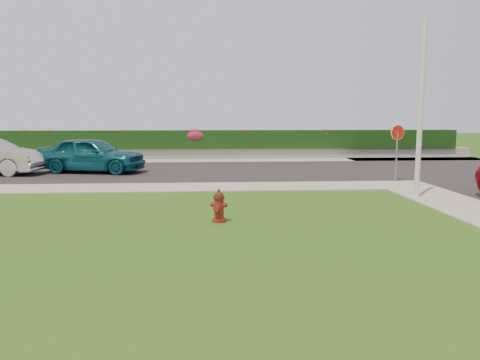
{
  "coord_description": "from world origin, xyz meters",
  "views": [
    {
      "loc": [
        -0.18,
        -7.73,
        2.58
      ],
      "look_at": [
        0.62,
        4.42,
        0.9
      ],
      "focal_mm": 35.0,
      "sensor_mm": 36.0,
      "label": 1
    }
  ],
  "objects": [
    {
      "name": "ground",
      "position": [
        0.0,
        0.0,
        0.0
      ],
      "size": [
        120.0,
        120.0,
        0.0
      ],
      "primitive_type": "plane",
      "color": "black",
      "rests_on": "ground"
    },
    {
      "name": "street_far",
      "position": [
        -5.0,
        14.0,
        0.02
      ],
      "size": [
        26.0,
        8.0,
        0.04
      ],
      "primitive_type": "cube",
      "color": "black",
      "rests_on": "ground"
    },
    {
      "name": "sidewalk_far",
      "position": [
        -6.0,
        9.0,
        0.02
      ],
      "size": [
        24.0,
        2.0,
        0.04
      ],
      "primitive_type": "cube",
      "color": "gray",
      "rests_on": "ground"
    },
    {
      "name": "curb_corner",
      "position": [
        7.0,
        9.0,
        0.02
      ],
      "size": [
        2.0,
        2.0,
        0.04
      ],
      "primitive_type": "cube",
      "color": "gray",
      "rests_on": "ground"
    },
    {
      "name": "sidewalk_beyond",
      "position": [
        -1.0,
        19.0,
        0.02
      ],
      "size": [
        34.0,
        2.0,
        0.04
      ],
      "primitive_type": "cube",
      "color": "gray",
      "rests_on": "ground"
    },
    {
      "name": "retaining_wall",
      "position": [
        -1.0,
        20.5,
        0.3
      ],
      "size": [
        34.0,
        0.4,
        0.6
      ],
      "primitive_type": "cube",
      "color": "gray",
      "rests_on": "ground"
    },
    {
      "name": "hedge",
      "position": [
        -1.0,
        20.6,
        1.15
      ],
      "size": [
        32.0,
        0.9,
        1.1
      ],
      "primitive_type": "cube",
      "color": "black",
      "rests_on": "retaining_wall"
    },
    {
      "name": "fire_hydrant",
      "position": [
        0.04,
        3.47,
        0.38
      ],
      "size": [
        0.42,
        0.4,
        0.8
      ],
      "rotation": [
        0.0,
        0.0,
        -0.38
      ],
      "color": "#4D0C0C",
      "rests_on": "ground"
    },
    {
      "name": "sedan_teal",
      "position": [
        -5.45,
        13.59,
        0.84
      ],
      "size": [
        4.99,
        2.9,
        1.6
      ],
      "primitive_type": "imported",
      "rotation": [
        0.0,
        0.0,
        1.34
      ],
      "color": "#0C485B",
      "rests_on": "street_far"
    },
    {
      "name": "utility_pole",
      "position": [
        6.27,
        6.3,
        2.71
      ],
      "size": [
        0.16,
        0.16,
        5.42
      ],
      "primitive_type": "cylinder",
      "color": "silver",
      "rests_on": "ground"
    },
    {
      "name": "stop_sign",
      "position": [
        7.0,
        9.75,
        1.65
      ],
      "size": [
        0.6,
        0.17,
        2.25
      ],
      "rotation": [
        0.0,
        0.0,
        -0.14
      ],
      "color": "slate",
      "rests_on": "ground"
    },
    {
      "name": "flower_clump_a",
      "position": [
        -11.0,
        20.5,
        1.48
      ],
      "size": [
        1.1,
        0.71,
        0.55
      ],
      "primitive_type": "ellipsoid",
      "color": "#C1215C",
      "rests_on": "hedge"
    },
    {
      "name": "flower_clump_b",
      "position": [
        -9.58,
        20.5,
        1.49
      ],
      "size": [
        1.05,
        0.67,
        0.52
      ],
      "primitive_type": "ellipsoid",
      "color": "#C1215C",
      "rests_on": "hedge"
    },
    {
      "name": "flower_clump_c",
      "position": [
        -5.32,
        20.5,
        1.49
      ],
      "size": [
        1.04,
        0.67,
        0.52
      ],
      "primitive_type": "ellipsoid",
      "color": "#C1215C",
      "rests_on": "hedge"
    },
    {
      "name": "flower_clump_d",
      "position": [
        -1.02,
        20.5,
        1.41
      ],
      "size": [
        1.47,
        0.94,
        0.73
      ],
      "primitive_type": "ellipsoid",
      "color": "#C1215C",
      "rests_on": "hedge"
    },
    {
      "name": "flower_clump_e",
      "position": [
        1.86,
        20.5,
        1.49
      ],
      "size": [
        1.06,
        0.68,
        0.53
      ],
      "primitive_type": "ellipsoid",
      "color": "#C1215C",
      "rests_on": "hedge"
    },
    {
      "name": "flower_clump_f",
      "position": [
        6.93,
        20.5,
        1.48
      ],
      "size": [
        1.1,
        0.71,
        0.55
      ],
      "primitive_type": "ellipsoid",
      "color": "#C1215C",
      "rests_on": "hedge"
    }
  ]
}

